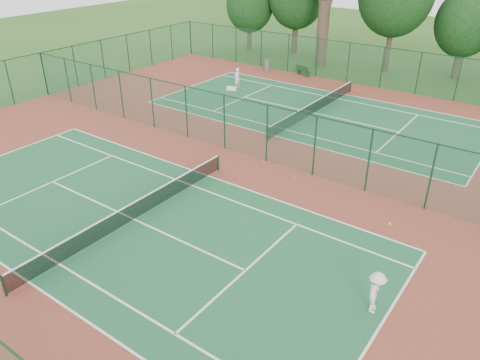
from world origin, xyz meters
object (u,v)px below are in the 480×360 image
player_near (376,293)px  trash_bin (267,65)px  player_far (237,78)px  bench (303,71)px  kit_bag (232,88)px

player_near → trash_bin: 32.67m
player_near → player_far: bearing=33.1°
player_far → bench: 7.27m
player_far → trash_bin: bearing=-167.2°
bench → kit_bag: bearing=-90.6°
player_far → trash_bin: player_far is taller
trash_bin → bench: bearing=6.3°
kit_bag → player_far: bearing=68.9°
player_near → player_far: player_far is taller
player_far → bench: (2.69, 6.74, -0.39)m
trash_bin → kit_bag: 7.20m
player_near → kit_bag: bearing=34.3°
kit_bag → trash_bin: bearing=77.9°
trash_bin → kit_bag: size_ratio=1.25×
trash_bin → kit_bag: trash_bin is taller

